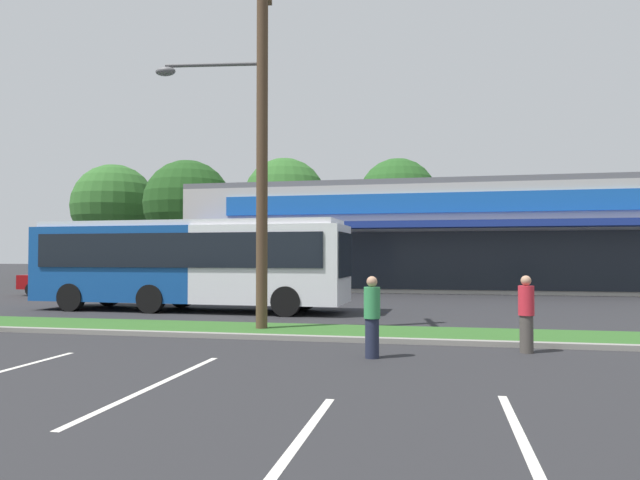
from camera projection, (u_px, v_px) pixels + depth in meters
The scene contains 15 objects.
grass_median at pixel (188, 328), 15.45m from camera, with size 56.00×2.20×0.12m, color #2D5B23.
curb_lip at pixel (167, 334), 14.26m from camera, with size 56.00×0.24×0.12m, color gray.
parking_stripe_2 at pixel (156, 385), 8.88m from camera, with size 0.12×4.80×0.01m, color silver.
parking_stripe_3 at pixel (286, 459), 5.67m from camera, with size 0.12×4.80×0.01m, color silver.
parking_stripe_4 at pixel (528, 452), 5.85m from camera, with size 0.12×4.80×0.01m, color silver.
storefront_building at pixel (423, 239), 35.77m from camera, with size 26.67×12.99×6.10m.
tree_far_left at pixel (114, 206), 52.48m from camera, with size 7.55×7.55×10.30m.
tree_left at pixel (187, 204), 47.00m from camera, with size 7.08×7.08×9.79m.
tree_mid_left at pixel (285, 200), 46.38m from camera, with size 6.69×6.69×9.85m.
tree_mid at pixel (398, 197), 44.30m from camera, with size 5.99×5.99×9.48m.
utility_pole at pixel (257, 132), 15.09m from camera, with size 3.08×2.40×9.79m.
city_bus at pixel (189, 262), 20.94m from camera, with size 11.63×2.93×3.25m.
car_2 at pixel (68, 280), 29.01m from camera, with size 4.60×1.91×1.51m.
pedestrian_near_bench at pixel (372, 317), 11.27m from camera, with size 0.32×0.32×1.60m.
pedestrian_by_pole at pixel (526, 314), 11.87m from camera, with size 0.32×0.32×1.59m.
Camera 1 is at (6.58, -0.49, 2.01)m, focal length 32.36 mm.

